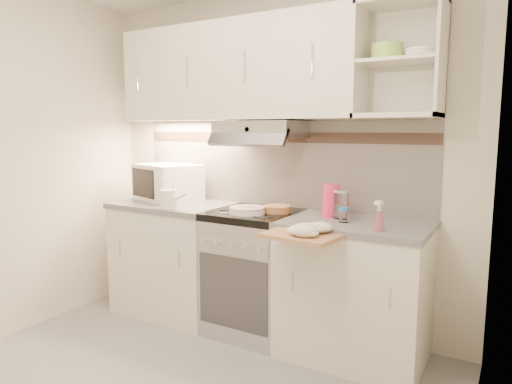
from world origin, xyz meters
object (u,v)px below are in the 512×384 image
(microwave, at_px, (167,182))
(pink_pitcher, at_px, (331,200))
(plate_stack, at_px, (247,210))
(electric_range, at_px, (254,272))
(cutting_board, at_px, (306,234))
(glass_jar, at_px, (341,204))
(watering_can, at_px, (169,198))
(spray_bottle, at_px, (379,218))

(microwave, xyz_separation_m, pink_pitcher, (1.45, -0.02, -0.04))
(microwave, height_order, plate_stack, microwave)
(electric_range, height_order, microwave, microwave)
(cutting_board, bearing_deg, pink_pitcher, 99.29)
(electric_range, distance_m, plate_stack, 0.49)
(glass_jar, bearing_deg, plate_stack, -165.32)
(electric_range, height_order, watering_can, watering_can)
(microwave, distance_m, watering_can, 0.44)
(watering_can, bearing_deg, spray_bottle, 2.72)
(plate_stack, height_order, pink_pitcher, pink_pitcher)
(watering_can, bearing_deg, pink_pitcher, 16.35)
(watering_can, xyz_separation_m, pink_pitcher, (1.15, 0.30, 0.03))
(pink_pitcher, bearing_deg, spray_bottle, -44.91)
(cutting_board, bearing_deg, watering_can, 179.54)
(microwave, bearing_deg, cutting_board, -0.24)
(plate_stack, bearing_deg, electric_range, 94.05)
(watering_can, distance_m, cutting_board, 1.18)
(pink_pitcher, distance_m, glass_jar, 0.08)
(microwave, xyz_separation_m, watering_can, (0.30, -0.32, -0.07))
(electric_range, bearing_deg, plate_stack, -85.95)
(watering_can, distance_m, glass_jar, 1.26)
(glass_jar, relative_size, spray_bottle, 1.00)
(microwave, height_order, cutting_board, microwave)
(glass_jar, bearing_deg, spray_bottle, -37.61)
(spray_bottle, distance_m, cutting_board, 0.43)
(microwave, relative_size, plate_stack, 2.47)
(electric_range, xyz_separation_m, watering_can, (-0.60, -0.22, 0.53))
(watering_can, height_order, glass_jar, watering_can)
(glass_jar, bearing_deg, pink_pitcher, 160.56)
(electric_range, xyz_separation_m, microwave, (-0.90, 0.10, 0.60))
(pink_pitcher, bearing_deg, plate_stack, -171.04)
(watering_can, bearing_deg, plate_stack, 12.02)
(pink_pitcher, bearing_deg, cutting_board, -98.04)
(electric_range, xyz_separation_m, cutting_board, (0.57, -0.37, 0.42))
(watering_can, relative_size, glass_jar, 1.33)
(plate_stack, bearing_deg, pink_pitcher, 19.36)
(electric_range, bearing_deg, microwave, 173.70)
(watering_can, height_order, pink_pitcher, pink_pitcher)
(spray_bottle, bearing_deg, pink_pitcher, 153.54)
(pink_pitcher, bearing_deg, electric_range, 178.01)
(plate_stack, relative_size, glass_jar, 1.32)
(electric_range, height_order, cutting_board, electric_range)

